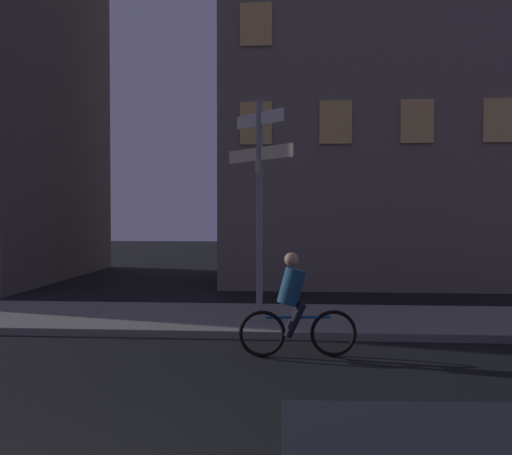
{
  "coord_description": "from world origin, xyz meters",
  "views": [
    {
      "loc": [
        1.92,
        -3.76,
        2.19
      ],
      "look_at": [
        1.19,
        6.44,
        1.94
      ],
      "focal_mm": 38.26,
      "sensor_mm": 36.0,
      "label": 1
    }
  ],
  "objects": [
    {
      "name": "sidewalk_kerb",
      "position": [
        0.0,
        7.17,
        0.07
      ],
      "size": [
        40.0,
        2.98,
        0.14
      ],
      "primitive_type": "cube",
      "color": "gray",
      "rests_on": "ground_plane"
    },
    {
      "name": "signpost",
      "position": [
        1.26,
        6.38,
        2.65
      ],
      "size": [
        1.28,
        1.68,
        4.17
      ],
      "color": "gray",
      "rests_on": "sidewalk_kerb"
    },
    {
      "name": "cyclist",
      "position": [
        1.92,
        4.58,
        0.75
      ],
      "size": [
        1.82,
        0.36,
        1.61
      ],
      "color": "black",
      "rests_on": "ground_plane"
    }
  ]
}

